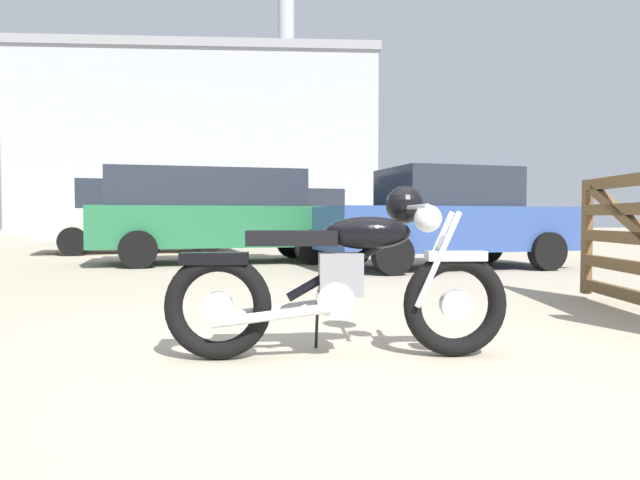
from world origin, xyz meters
name	(u,v)px	position (x,y,z in m)	size (l,w,h in m)	color
ground_plane	(348,367)	(0.00, 0.00, 0.00)	(80.00, 80.00, 0.00)	tan
vintage_motorcycle	(346,277)	(0.04, 0.23, 0.49)	(2.08, 0.73, 1.07)	black
white_estate_far	(446,219)	(2.92, 5.87, 0.84)	(4.39, 2.34, 1.67)	black
blue_hatchback_right	(148,214)	(-2.68, 11.16, 0.94)	(4.91, 2.49, 1.74)	black
dark_sedan_left	(218,213)	(-0.90, 7.62, 0.94)	(4.85, 2.32, 1.74)	black
pale_sedan_back	(278,215)	(0.78, 14.35, 0.94)	(4.92, 2.51, 1.74)	black
silver_sedan_mid	(146,218)	(-3.48, 16.44, 0.84)	(4.40, 2.38, 1.67)	black
industrial_building	(209,149)	(-2.08, 35.52, 5.48)	(22.37, 15.25, 20.78)	#9EA0A8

